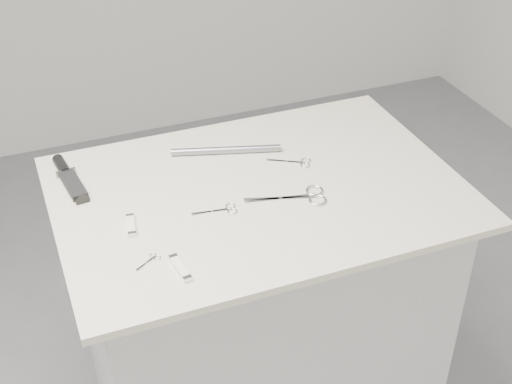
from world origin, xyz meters
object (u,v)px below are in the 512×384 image
object	(u,v)px
pocket_knife_a	(180,268)
pocket_knife_b	(131,225)
plinth	(258,325)
metal_rail	(226,150)
embroidery_scissors_b	(297,162)
sheathed_knife	(68,176)
tiny_scissors	(150,260)
embroidery_scissors_a	(222,210)
large_shears	(303,196)

from	to	relation	value
pocket_knife_a	pocket_knife_b	world-z (taller)	same
plinth	pocket_knife_b	xyz separation A→B (m)	(-0.33, -0.04, 0.47)
pocket_knife_a	metal_rail	world-z (taller)	metal_rail
pocket_knife_b	embroidery_scissors_b	bearing A→B (deg)	-67.34
plinth	sheathed_knife	size ratio (longest dim) A/B	4.36
sheathed_knife	tiny_scissors	bearing A→B (deg)	-171.24
embroidery_scissors_b	tiny_scissors	xyz separation A→B (m)	(-0.46, -0.25, -0.00)
embroidery_scissors_a	pocket_knife_a	world-z (taller)	pocket_knife_a
tiny_scissors	pocket_knife_b	xyz separation A→B (m)	(-0.01, 0.13, 0.00)
sheathed_knife	large_shears	bearing A→B (deg)	-126.64
large_shears	embroidery_scissors_a	bearing A→B (deg)	-171.27
pocket_knife_a	metal_rail	bearing A→B (deg)	-37.06
tiny_scissors	metal_rail	distance (m)	0.47
metal_rail	tiny_scissors	bearing A→B (deg)	-129.93
embroidery_scissors_a	plinth	bearing A→B (deg)	33.07
embroidery_scissors_b	metal_rail	distance (m)	0.19
embroidery_scissors_b	metal_rail	bearing A→B (deg)	174.14
embroidery_scissors_b	pocket_knife_a	distance (m)	0.50
plinth	embroidery_scissors_b	distance (m)	0.50
embroidery_scissors_a	tiny_scissors	world-z (taller)	same
embroidery_scissors_a	tiny_scissors	size ratio (longest dim) A/B	1.73
tiny_scissors	sheathed_knife	xyz separation A→B (m)	(-0.11, 0.39, 0.01)
plinth	sheathed_knife	world-z (taller)	sheathed_knife
embroidery_scissors_a	tiny_scissors	distance (m)	0.24
embroidery_scissors_b	metal_rail	size ratio (longest dim) A/B	0.38
pocket_knife_a	pocket_knife_b	size ratio (longest dim) A/B	1.13
embroidery_scissors_a	pocket_knife_b	world-z (taller)	pocket_knife_b
large_shears	embroidery_scissors_b	xyz separation A→B (m)	(0.05, 0.15, -0.00)
metal_rail	pocket_knife_a	bearing A→B (deg)	-121.10
plinth	metal_rail	bearing A→B (deg)	95.88
large_shears	metal_rail	distance (m)	0.28
plinth	embroidery_scissors_a	distance (m)	0.49
large_shears	pocket_knife_b	xyz separation A→B (m)	(-0.42, 0.04, 0.00)
large_shears	pocket_knife_b	size ratio (longest dim) A/B	2.50
embroidery_scissors_b	sheathed_knife	bearing A→B (deg)	-164.20
plinth	tiny_scissors	bearing A→B (deg)	-151.82
metal_rail	pocket_knife_b	bearing A→B (deg)	-143.89
embroidery_scissors_b	pocket_knife_a	xyz separation A→B (m)	(-0.41, -0.30, 0.00)
sheathed_knife	pocket_knife_a	world-z (taller)	sheathed_knife
pocket_knife_a	pocket_knife_b	distance (m)	0.20
pocket_knife_b	metal_rail	bearing A→B (deg)	-45.02
embroidery_scissors_b	sheathed_knife	world-z (taller)	sheathed_knife
metal_rail	plinth	bearing A→B (deg)	-84.12
pocket_knife_a	plinth	bearing A→B (deg)	-56.01
embroidery_scissors_b	sheathed_knife	size ratio (longest dim) A/B	0.53
large_shears	embroidery_scissors_b	size ratio (longest dim) A/B	1.81
plinth	pocket_knife_b	bearing A→B (deg)	-173.21
sheathed_knife	pocket_knife_b	distance (m)	0.28
pocket_knife_b	large_shears	bearing A→B (deg)	-85.95
plinth	embroidery_scissors_b	bearing A→B (deg)	28.82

